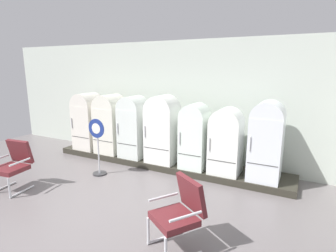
{
  "coord_description": "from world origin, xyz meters",
  "views": [
    {
      "loc": [
        3.1,
        -2.73,
        2.45
      ],
      "look_at": [
        0.25,
        2.75,
        1.1
      ],
      "focal_mm": 29.02,
      "sensor_mm": 36.0,
      "label": 1
    }
  ],
  "objects": [
    {
      "name": "ground",
      "position": [
        0.0,
        0.0,
        -0.03
      ],
      "size": [
        12.0,
        10.0,
        0.05
      ],
      "primitive_type": "cube",
      "color": "slate"
    },
    {
      "name": "refrigerator_6",
      "position": [
        2.42,
        2.92,
        1.02
      ],
      "size": [
        0.63,
        0.69,
        1.64
      ],
      "color": "white",
      "rests_on": "display_plinth"
    },
    {
      "name": "refrigerator_0",
      "position": [
        -2.4,
        2.92,
        0.99
      ],
      "size": [
        0.67,
        0.69,
        1.59
      ],
      "color": "silver",
      "rests_on": "display_plinth"
    },
    {
      "name": "armchair_left",
      "position": [
        -2.05,
        0.44,
        0.55
      ],
      "size": [
        0.67,
        0.7,
        0.99
      ],
      "color": "silver",
      "rests_on": "ground"
    },
    {
      "name": "display_plinth",
      "position": [
        0.0,
        3.02,
        0.07
      ],
      "size": [
        6.17,
        0.95,
        0.15
      ],
      "primitive_type": "cube",
      "color": "#2E2C24",
      "rests_on": "ground"
    },
    {
      "name": "refrigerator_3",
      "position": [
        0.02,
        2.9,
        1.02
      ],
      "size": [
        0.72,
        0.64,
        1.64
      ],
      "color": "white",
      "rests_on": "display_plinth"
    },
    {
      "name": "sign_stand",
      "position": [
        -1.06,
        1.8,
        0.62
      ],
      "size": [
        0.43,
        0.32,
        1.32
      ],
      "color": "#2D2D30",
      "rests_on": "ground"
    },
    {
      "name": "refrigerator_2",
      "position": [
        -0.83,
        2.9,
        0.99
      ],
      "size": [
        0.63,
        0.66,
        1.58
      ],
      "color": "silver",
      "rests_on": "display_plinth"
    },
    {
      "name": "armchair_right",
      "position": [
        1.71,
        0.3,
        0.55
      ],
      "size": [
        0.82,
        0.84,
        0.99
      ],
      "color": "silver",
      "rests_on": "ground"
    },
    {
      "name": "refrigerator_5",
      "position": [
        1.6,
        2.88,
        0.91
      ],
      "size": [
        0.66,
        0.61,
        1.45
      ],
      "color": "white",
      "rests_on": "display_plinth"
    },
    {
      "name": "back_wall",
      "position": [
        0.0,
        3.66,
        1.56
      ],
      "size": [
        11.76,
        0.12,
        3.1
      ],
      "color": "beige",
      "rests_on": "ground"
    },
    {
      "name": "refrigerator_1",
      "position": [
        -1.61,
        2.93,
        0.99
      ],
      "size": [
        0.69,
        0.71,
        1.58
      ],
      "color": "silver",
      "rests_on": "display_plinth"
    },
    {
      "name": "refrigerator_4",
      "position": [
        0.87,
        2.88,
        0.94
      ],
      "size": [
        0.59,
        0.61,
        1.5
      ],
      "color": "silver",
      "rests_on": "display_plinth"
    }
  ]
}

